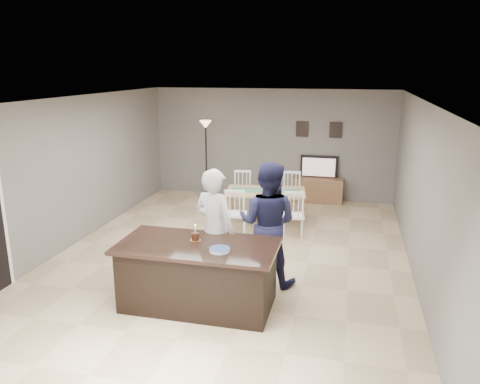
% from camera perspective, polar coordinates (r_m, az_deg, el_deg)
% --- Properties ---
extents(floor, '(8.00, 8.00, 0.00)m').
position_cam_1_polar(floor, '(8.28, -1.05, -7.75)').
color(floor, tan).
rests_on(floor, ground).
extents(room_shell, '(8.00, 8.00, 8.00)m').
position_cam_1_polar(room_shell, '(7.79, -1.11, 3.71)').
color(room_shell, slate).
rests_on(room_shell, floor).
extents(kitchen_island, '(2.15, 1.10, 0.90)m').
position_cam_1_polar(kitchen_island, '(6.52, -5.10, -9.98)').
color(kitchen_island, black).
rests_on(kitchen_island, floor).
extents(tv_console, '(1.20, 0.40, 0.60)m').
position_cam_1_polar(tv_console, '(11.55, 9.45, 0.24)').
color(tv_console, brown).
rests_on(tv_console, floor).
extents(television, '(0.91, 0.12, 0.53)m').
position_cam_1_polar(television, '(11.49, 9.60, 3.04)').
color(television, black).
rests_on(television, tv_console).
extents(tv_screen_glow, '(0.78, 0.00, 0.78)m').
position_cam_1_polar(tv_screen_glow, '(11.41, 9.57, 3.00)').
color(tv_screen_glow, orange).
rests_on(tv_screen_glow, tv_console).
extents(picture_frames, '(1.10, 0.02, 0.38)m').
position_cam_1_polar(picture_frames, '(11.48, 9.59, 7.53)').
color(picture_frames, black).
rests_on(picture_frames, room_shell).
extents(woman, '(0.78, 0.64, 1.83)m').
position_cam_1_polar(woman, '(6.81, -3.11, -4.65)').
color(woman, silver).
rests_on(woman, floor).
extents(man, '(0.99, 0.82, 1.88)m').
position_cam_1_polar(man, '(7.01, 3.38, -3.84)').
color(man, '#181935').
rests_on(man, floor).
extents(birthday_cake, '(0.15, 0.15, 0.23)m').
position_cam_1_polar(birthday_cake, '(6.46, -5.46, -5.41)').
color(birthday_cake, gold).
rests_on(birthday_cake, kitchen_island).
extents(plate_stack, '(0.27, 0.27, 0.04)m').
position_cam_1_polar(plate_stack, '(6.07, -2.50, -7.06)').
color(plate_stack, white).
rests_on(plate_stack, kitchen_island).
extents(dining_table, '(1.77, 2.01, 0.98)m').
position_cam_1_polar(dining_table, '(9.62, 3.14, -0.57)').
color(dining_table, '#9D7355').
rests_on(dining_table, floor).
extents(floor_lamp, '(0.29, 0.29, 1.95)m').
position_cam_1_polar(floor_lamp, '(11.51, -4.19, 6.52)').
color(floor_lamp, black).
rests_on(floor_lamp, floor).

